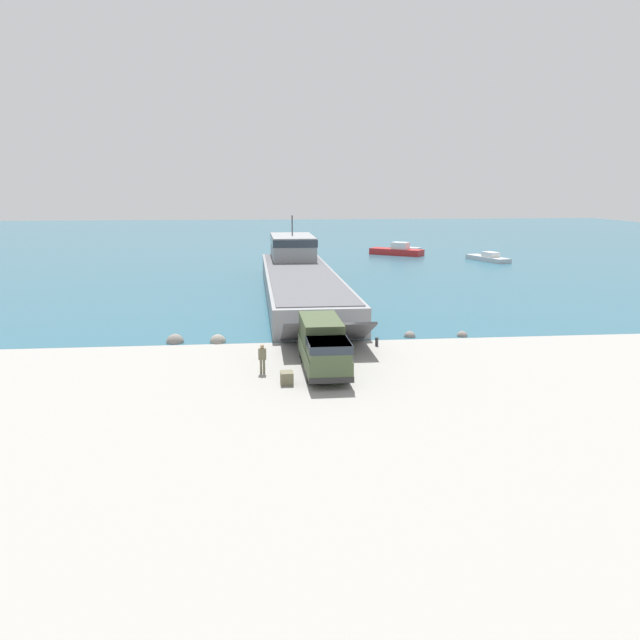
{
  "coord_description": "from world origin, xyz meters",
  "views": [
    {
      "loc": [
        -4.89,
        -39.23,
        10.76
      ],
      "look_at": [
        -0.71,
        1.63,
        2.08
      ],
      "focal_mm": 35.0,
      "sensor_mm": 36.0,
      "label": 1
    }
  ],
  "objects_px": {
    "moored_boat_a": "(488,258)",
    "cargo_crate": "(287,378)",
    "moored_boat_b": "(405,248)",
    "mooring_bollard": "(377,341)",
    "soldier_on_ramp": "(262,357)",
    "moored_boat_c": "(397,251)",
    "military_truck": "(323,345)",
    "landing_craft": "(299,274)"
  },
  "relations": [
    {
      "from": "moored_boat_a",
      "to": "mooring_bollard",
      "type": "bearing_deg",
      "value": -135.12
    },
    {
      "from": "moored_boat_c",
      "to": "cargo_crate",
      "type": "height_order",
      "value": "moored_boat_c"
    },
    {
      "from": "moored_boat_b",
      "to": "mooring_bollard",
      "type": "height_order",
      "value": "moored_boat_b"
    },
    {
      "from": "moored_boat_c",
      "to": "cargo_crate",
      "type": "relative_size",
      "value": 10.21
    },
    {
      "from": "moored_boat_b",
      "to": "moored_boat_c",
      "type": "distance_m",
      "value": 7.68
    },
    {
      "from": "moored_boat_b",
      "to": "moored_boat_a",
      "type": "bearing_deg",
      "value": 70.28
    },
    {
      "from": "military_truck",
      "to": "soldier_on_ramp",
      "type": "relative_size",
      "value": 4.47
    },
    {
      "from": "moored_boat_a",
      "to": "mooring_bollard",
      "type": "relative_size",
      "value": 13.3
    },
    {
      "from": "moored_boat_a",
      "to": "cargo_crate",
      "type": "bearing_deg",
      "value": -136.91
    },
    {
      "from": "moored_boat_c",
      "to": "mooring_bollard",
      "type": "height_order",
      "value": "moored_boat_c"
    },
    {
      "from": "military_truck",
      "to": "moored_boat_c",
      "type": "distance_m",
      "value": 68.06
    },
    {
      "from": "moored_boat_a",
      "to": "moored_boat_b",
      "type": "xyz_separation_m",
      "value": [
        -8.83,
        17.13,
        -0.03
      ]
    },
    {
      "from": "soldier_on_ramp",
      "to": "mooring_bollard",
      "type": "height_order",
      "value": "soldier_on_ramp"
    },
    {
      "from": "moored_boat_a",
      "to": "mooring_bollard",
      "type": "distance_m",
      "value": 56.45
    },
    {
      "from": "landing_craft",
      "to": "military_truck",
      "type": "distance_m",
      "value": 29.77
    },
    {
      "from": "military_truck",
      "to": "cargo_crate",
      "type": "distance_m",
      "value": 3.61
    },
    {
      "from": "soldier_on_ramp",
      "to": "cargo_crate",
      "type": "relative_size",
      "value": 2.11
    },
    {
      "from": "mooring_bollard",
      "to": "cargo_crate",
      "type": "distance_m",
      "value": 10.42
    },
    {
      "from": "moored_boat_a",
      "to": "moored_boat_b",
      "type": "bearing_deg",
      "value": 100.47
    },
    {
      "from": "soldier_on_ramp",
      "to": "mooring_bollard",
      "type": "relative_size",
      "value": 2.77
    },
    {
      "from": "military_truck",
      "to": "cargo_crate",
      "type": "bearing_deg",
      "value": -43.56
    },
    {
      "from": "soldier_on_ramp",
      "to": "moored_boat_c",
      "type": "bearing_deg",
      "value": -12.18
    },
    {
      "from": "landing_craft",
      "to": "cargo_crate",
      "type": "bearing_deg",
      "value": -95.51
    },
    {
      "from": "military_truck",
      "to": "moored_boat_b",
      "type": "bearing_deg",
      "value": 162.32
    },
    {
      "from": "soldier_on_ramp",
      "to": "moored_boat_a",
      "type": "relative_size",
      "value": 0.21
    },
    {
      "from": "landing_craft",
      "to": "moored_boat_a",
      "type": "bearing_deg",
      "value": 39.45
    },
    {
      "from": "moored_boat_b",
      "to": "military_truck",
      "type": "bearing_deg",
      "value": 25.88
    },
    {
      "from": "landing_craft",
      "to": "military_truck",
      "type": "relative_size",
      "value": 5.5
    },
    {
      "from": "moored_boat_a",
      "to": "military_truck",
      "type": "bearing_deg",
      "value": -136.22
    },
    {
      "from": "moored_boat_c",
      "to": "mooring_bollard",
      "type": "bearing_deg",
      "value": -156.75
    },
    {
      "from": "moored_boat_c",
      "to": "mooring_bollard",
      "type": "xyz_separation_m",
      "value": [
        -14.97,
        -59.75,
        -0.35
      ]
    },
    {
      "from": "mooring_bollard",
      "to": "moored_boat_a",
      "type": "bearing_deg",
      "value": 61.68
    },
    {
      "from": "military_truck",
      "to": "cargo_crate",
      "type": "height_order",
      "value": "military_truck"
    },
    {
      "from": "cargo_crate",
      "to": "moored_boat_a",
      "type": "bearing_deg",
      "value": 59.89
    },
    {
      "from": "landing_craft",
      "to": "mooring_bollard",
      "type": "distance_m",
      "value": 24.59
    },
    {
      "from": "military_truck",
      "to": "mooring_bollard",
      "type": "relative_size",
      "value": 12.39
    },
    {
      "from": "soldier_on_ramp",
      "to": "mooring_bollard",
      "type": "distance_m",
      "value": 9.93
    },
    {
      "from": "landing_craft",
      "to": "mooring_bollard",
      "type": "height_order",
      "value": "landing_craft"
    },
    {
      "from": "landing_craft",
      "to": "moored_boat_a",
      "type": "distance_m",
      "value": 39.77
    },
    {
      "from": "moored_boat_c",
      "to": "soldier_on_ramp",
      "type": "bearing_deg",
      "value": -161.99
    },
    {
      "from": "military_truck",
      "to": "moored_boat_c",
      "type": "bearing_deg",
      "value": 162.96
    },
    {
      "from": "moored_boat_b",
      "to": "mooring_bollard",
      "type": "bearing_deg",
      "value": 27.98
    }
  ]
}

